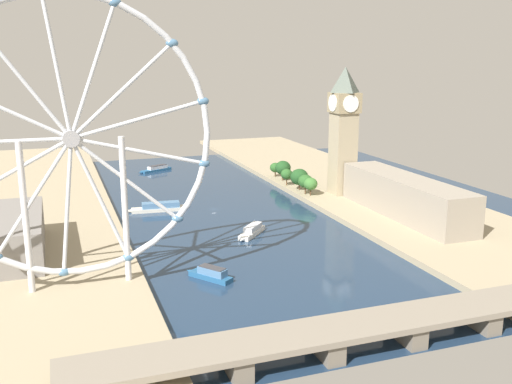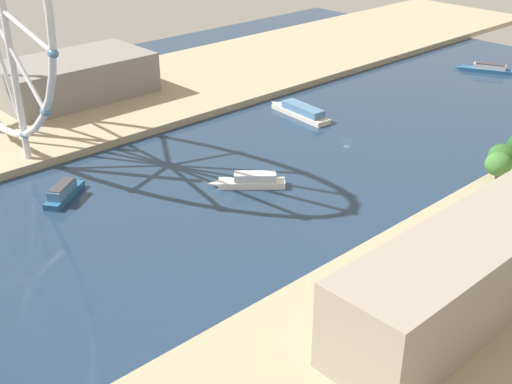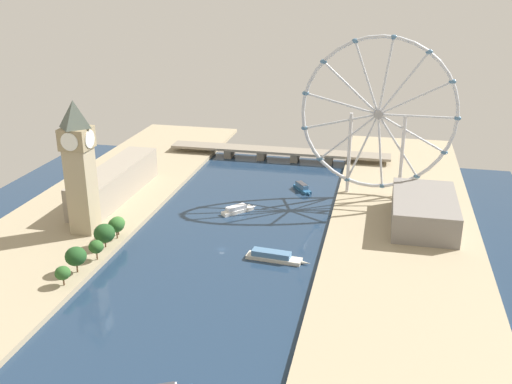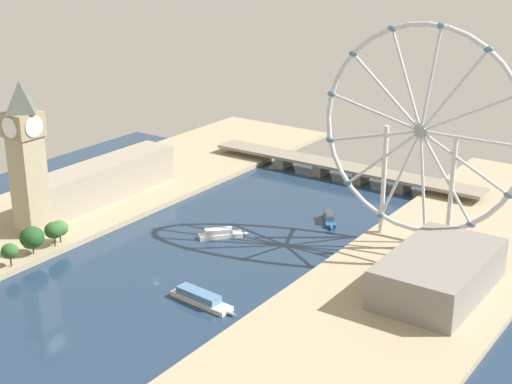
% 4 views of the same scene
% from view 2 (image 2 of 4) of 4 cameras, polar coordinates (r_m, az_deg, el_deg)
% --- Properties ---
extents(ground_plane, '(374.71, 374.71, 0.00)m').
position_cam_2_polar(ground_plane, '(265.84, 7.84, 4.42)').
color(ground_plane, '#1E334C').
extents(riverbank_right, '(90.00, 520.00, 3.00)m').
position_cam_2_polar(riverbank_right, '(335.27, -5.80, 9.56)').
color(riverbank_right, tan).
rests_on(riverbank_right, ground_plane).
extents(parliament_block, '(22.00, 100.69, 21.50)m').
position_cam_2_polar(parliament_block, '(170.10, 19.35, -5.38)').
color(parliament_block, gray).
rests_on(parliament_block, riverbank_left).
extents(riverside_hall, '(38.22, 67.09, 17.87)m').
position_cam_2_polar(riverside_hall, '(313.51, -15.41, 9.51)').
color(riverside_hall, gray).
rests_on(riverside_hall, riverbank_right).
extents(tour_boat_0, '(36.56, 10.30, 5.21)m').
position_cam_2_polar(tour_boat_0, '(289.43, 3.91, 6.97)').
color(tour_boat_0, beige).
rests_on(tour_boat_0, ground_plane).
extents(tour_boat_1, '(20.72, 22.38, 5.00)m').
position_cam_2_polar(tour_boat_1, '(224.82, -0.41, 0.95)').
color(tour_boat_1, white).
rests_on(tour_boat_1, ground_plane).
extents(tour_boat_2, '(16.22, 20.73, 5.46)m').
position_cam_2_polar(tour_boat_2, '(226.14, -16.26, 0.02)').
color(tour_boat_2, '#235684').
rests_on(tour_boat_2, ground_plane).
extents(tour_boat_3, '(28.94, 16.75, 4.71)m').
position_cam_2_polar(tour_boat_3, '(373.29, 19.34, 10.05)').
color(tour_boat_3, '#235684').
rests_on(tour_boat_3, ground_plane).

